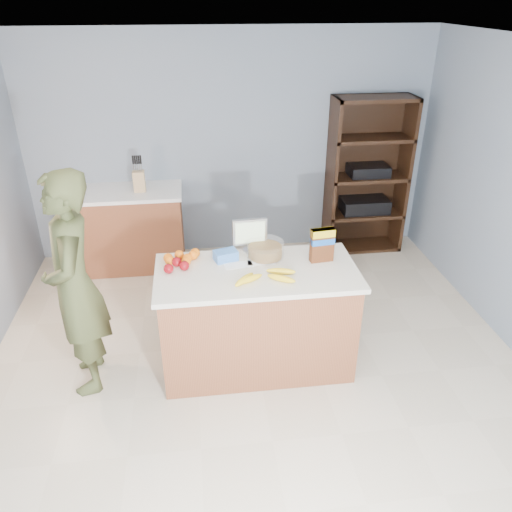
{
  "coord_description": "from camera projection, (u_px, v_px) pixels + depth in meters",
  "views": [
    {
      "loc": [
        -0.43,
        -3.0,
        2.8
      ],
      "look_at": [
        0.0,
        0.35,
        1.0
      ],
      "focal_mm": 35.0,
      "sensor_mm": 36.0,
      "label": 1
    }
  ],
  "objects": [
    {
      "name": "floor",
      "position": [
        262.0,
        387.0,
        3.99
      ],
      "size": [
        4.5,
        5.0,
        0.02
      ],
      "primitive_type": "cube",
      "color": "beige",
      "rests_on": "ground"
    },
    {
      "name": "walls",
      "position": [
        263.0,
        192.0,
        3.21
      ],
      "size": [
        4.52,
        5.02,
        2.51
      ],
      "color": "gray",
      "rests_on": "ground"
    },
    {
      "name": "counter_peninsula",
      "position": [
        257.0,
        322.0,
        4.05
      ],
      "size": [
        1.56,
        0.76,
        0.9
      ],
      "color": "brown",
      "rests_on": "ground"
    },
    {
      "name": "back_cabinet",
      "position": [
        128.0,
        229.0,
        5.56
      ],
      "size": [
        1.24,
        0.62,
        0.9
      ],
      "color": "brown",
      "rests_on": "ground"
    },
    {
      "name": "shelving_unit",
      "position": [
        366.0,
        178.0,
        5.81
      ],
      "size": [
        0.9,
        0.4,
        1.8
      ],
      "color": "black",
      "rests_on": "ground"
    },
    {
      "name": "person",
      "position": [
        75.0,
        286.0,
        3.66
      ],
      "size": [
        0.53,
        0.71,
        1.76
      ],
      "primitive_type": "imported",
      "rotation": [
        0.0,
        0.0,
        -1.4
      ],
      "color": "#434A27",
      "rests_on": "ground"
    },
    {
      "name": "knife_block",
      "position": [
        139.0,
        181.0,
        5.29
      ],
      "size": [
        0.12,
        0.1,
        0.31
      ],
      "color": "tan",
      "rests_on": "back_cabinet"
    },
    {
      "name": "envelopes",
      "position": [
        250.0,
        263.0,
        3.92
      ],
      "size": [
        0.41,
        0.16,
        0.0
      ],
      "color": "white",
      "rests_on": "counter_peninsula"
    },
    {
      "name": "bananas",
      "position": [
        264.0,
        277.0,
        3.69
      ],
      "size": [
        0.5,
        0.23,
        0.05
      ],
      "color": "yellow",
      "rests_on": "counter_peninsula"
    },
    {
      "name": "apples",
      "position": [
        177.0,
        265.0,
        3.82
      ],
      "size": [
        0.2,
        0.18,
        0.08
      ],
      "color": "maroon",
      "rests_on": "counter_peninsula"
    },
    {
      "name": "oranges",
      "position": [
        183.0,
        257.0,
        3.93
      ],
      "size": [
        0.29,
        0.22,
        0.08
      ],
      "color": "orange",
      "rests_on": "counter_peninsula"
    },
    {
      "name": "blue_carton",
      "position": [
        226.0,
        255.0,
        3.96
      ],
      "size": [
        0.21,
        0.17,
        0.08
      ],
      "primitive_type": "cube",
      "rotation": [
        0.0,
        0.0,
        0.29
      ],
      "color": "blue",
      "rests_on": "counter_peninsula"
    },
    {
      "name": "salad_bowl",
      "position": [
        265.0,
        250.0,
        4.0
      ],
      "size": [
        0.3,
        0.3,
        0.13
      ],
      "color": "#267219",
      "rests_on": "counter_peninsula"
    },
    {
      "name": "tv",
      "position": [
        250.0,
        233.0,
        4.04
      ],
      "size": [
        0.28,
        0.12,
        0.28
      ],
      "color": "silver",
      "rests_on": "counter_peninsula"
    },
    {
      "name": "cereal_box",
      "position": [
        322.0,
        243.0,
        3.89
      ],
      "size": [
        0.19,
        0.09,
        0.28
      ],
      "color": "#592B14",
      "rests_on": "counter_peninsula"
    }
  ]
}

